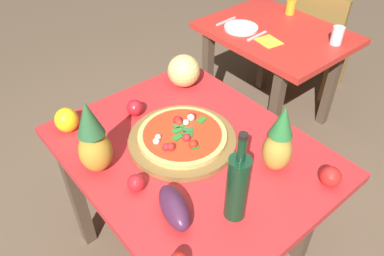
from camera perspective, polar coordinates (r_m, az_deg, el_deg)
The scene contains 21 objects.
ground_plane at distance 2.15m, azimuth -0.08°, elevation -17.54°, with size 10.00×10.00×0.00m, color brown.
display_table at distance 1.64m, azimuth -0.10°, elevation -5.59°, with size 1.12×0.90×0.73m.
background_table at distance 2.62m, azimuth 12.38°, elevation 11.94°, with size 0.91×0.72×0.73m.
dining_chair at distance 3.13m, azimuth 18.79°, elevation 12.94°, with size 0.46×0.46×0.85m.
pizza_board at distance 1.60m, azimuth -1.37°, elevation -1.76°, with size 0.46×0.46×0.03m, color brown.
pizza at distance 1.58m, azimuth -1.42°, elevation -1.02°, with size 0.38×0.38×0.06m.
wine_bottle at distance 1.25m, azimuth 6.90°, elevation -8.83°, with size 0.08×0.08×0.37m.
pineapple_left at distance 1.45m, azimuth -14.79°, elevation -1.86°, with size 0.13×0.13×0.33m.
pineapple_right at distance 1.45m, azimuth 13.08°, elevation -2.08°, with size 0.11×0.11×0.30m.
melon at distance 1.91m, azimuth -1.26°, elevation 8.68°, with size 0.17×0.17×0.17m, color #E3CF76.
bell_pepper at distance 1.73m, azimuth -18.50°, elevation 1.16°, with size 0.10×0.10×0.11m, color yellow.
eggplant at distance 1.32m, azimuth -2.71°, elevation -11.93°, with size 0.20×0.09×0.09m, color #4A2241.
tomato_near_board at distance 1.42m, azimuth -8.50°, elevation -8.26°, with size 0.07×0.07×0.07m, color red.
tomato_at_corner at distance 1.51m, azimuth 20.33°, elevation -6.94°, with size 0.08×0.08×0.08m, color red.
tomato_by_bottle at distance 1.75m, azimuth -8.69°, elevation 3.07°, with size 0.08×0.08×0.08m, color red.
drinking_glass_juice at distance 2.80m, azimuth 14.77°, elevation 17.36°, with size 0.06×0.06×0.10m, color #F3A624.
drinking_glass_water at distance 2.47m, azimuth 21.21°, elevation 12.97°, with size 0.07×0.07×0.11m, color silver.
dinner_plate at distance 2.54m, azimuth 7.48°, elevation 14.87°, with size 0.22×0.22×0.02m, color white.
fork_utensil at distance 2.62m, azimuth 5.21°, elevation 15.86°, with size 0.02×0.18×0.01m, color silver.
knife_utensil at distance 2.45m, azimuth 9.86°, elevation 13.62°, with size 0.02×0.18×0.01m, color silver.
napkin_folded at distance 2.40m, azimuth 11.60°, elevation 12.77°, with size 0.14×0.12×0.01m, color yellow.
Camera 1 is at (0.88, -0.73, 1.82)m, focal length 35.09 mm.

